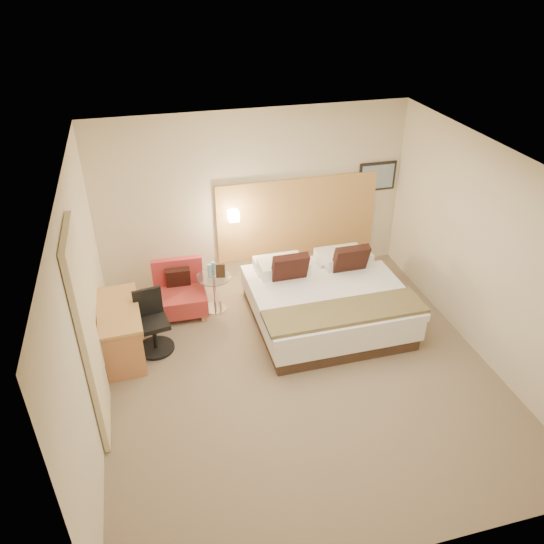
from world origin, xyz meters
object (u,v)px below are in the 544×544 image
object	(u,v)px
bed	(326,300)
side_table	(215,291)
lounge_chair	(180,293)
desk	(121,318)
desk_chair	(153,327)

from	to	relation	value
bed	side_table	distance (m)	1.63
lounge_chair	desk	bearing A→B (deg)	-136.31
bed	lounge_chair	distance (m)	2.12
lounge_chair	bed	bearing A→B (deg)	-20.66
bed	desk_chair	world-z (taller)	bed
desk	side_table	bearing A→B (deg)	28.02
side_table	desk	size ratio (longest dim) A/B	0.51
lounge_chair	desk	world-z (taller)	lounge_chair
side_table	desk_chair	bearing A→B (deg)	-143.35
side_table	desk	xyz separation A→B (m)	(-1.31, -0.70, 0.25)
desk	lounge_chair	bearing A→B (deg)	43.69
side_table	desk_chair	size ratio (longest dim) A/B	0.70
desk	desk_chair	distance (m)	0.43
lounge_chair	side_table	size ratio (longest dim) A/B	1.29
side_table	desk_chair	xyz separation A→B (m)	(-0.93, -0.70, 0.04)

